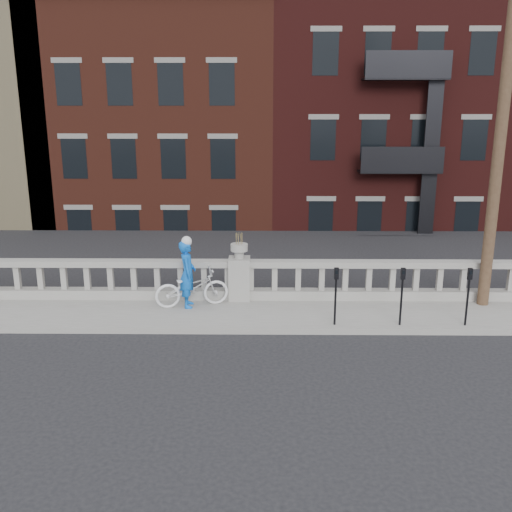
{
  "coord_description": "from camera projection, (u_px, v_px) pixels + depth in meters",
  "views": [
    {
      "loc": [
        0.59,
        -10.16,
        5.05
      ],
      "look_at": [
        0.44,
        3.2,
        1.5
      ],
      "focal_mm": 40.0,
      "sensor_mm": 36.0,
      "label": 1
    }
  ],
  "objects": [
    {
      "name": "cyclist",
      "position": [
        188.0,
        274.0,
        14.13
      ],
      "size": [
        0.46,
        0.65,
        1.69
      ],
      "primitive_type": "imported",
      "rotation": [
        0.0,
        0.0,
        1.67
      ],
      "color": "blue",
      "rests_on": "sidewalk"
    },
    {
      "name": "lower_level",
      "position": [
        262.0,
        149.0,
        32.71
      ],
      "size": [
        80.0,
        44.0,
        20.8
      ],
      "color": "#605E59",
      "rests_on": "ground"
    },
    {
      "name": "parking_meter_c",
      "position": [
        402.0,
        290.0,
        12.9
      ],
      "size": [
        0.1,
        0.09,
        1.36
      ],
      "color": "black",
      "rests_on": "sidewalk"
    },
    {
      "name": "balustrade",
      "position": [
        239.0,
        281.0,
        14.78
      ],
      "size": [
        28.0,
        0.34,
        1.03
      ],
      "color": "gray",
      "rests_on": "sidewalk"
    },
    {
      "name": "planter_pedestal",
      "position": [
        239.0,
        274.0,
        14.73
      ],
      "size": [
        0.55,
        0.55,
        1.76
      ],
      "color": "gray",
      "rests_on": "sidewalk"
    },
    {
      "name": "parking_meter_b",
      "position": [
        336.0,
        290.0,
        12.92
      ],
      "size": [
        0.1,
        0.09,
        1.36
      ],
      "color": "black",
      "rests_on": "sidewalk"
    },
    {
      "name": "parking_meter_d",
      "position": [
        468.0,
        290.0,
        12.89
      ],
      "size": [
        0.1,
        0.09,
        1.36
      ],
      "color": "black",
      "rests_on": "sidewalk"
    },
    {
      "name": "sidewalk",
      "position": [
        238.0,
        314.0,
        14.0
      ],
      "size": [
        32.0,
        2.2,
        0.15
      ],
      "primitive_type": "cube",
      "color": "gray",
      "rests_on": "ground"
    },
    {
      "name": "ground",
      "position": [
        232.0,
        372.0,
        11.12
      ],
      "size": [
        120.0,
        120.0,
        0.0
      ],
      "primitive_type": "plane",
      "color": "black",
      "rests_on": "ground"
    },
    {
      "name": "bicycle",
      "position": [
        192.0,
        287.0,
        14.24
      ],
      "size": [
        1.94,
        1.1,
        0.96
      ],
      "primitive_type": "imported",
      "rotation": [
        0.0,
        0.0,
        1.84
      ],
      "color": "silver",
      "rests_on": "sidewalk"
    },
    {
      "name": "utility_pole",
      "position": [
        505.0,
        97.0,
        13.19
      ],
      "size": [
        1.6,
        0.28,
        10.0
      ],
      "color": "#422D1E",
      "rests_on": "sidewalk"
    }
  ]
}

